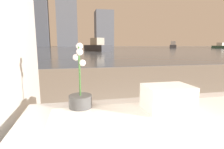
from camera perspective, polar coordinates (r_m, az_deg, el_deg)
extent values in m
cube|color=white|center=(0.95, 30.07, -18.97)|extent=(1.50, 1.10, 0.04)
cylinder|color=#4C4C4C|center=(1.20, -10.24, -8.61)|extent=(0.15, 0.15, 0.08)
cylinder|color=#38662D|center=(1.16, -10.54, 1.01)|extent=(0.01, 0.01, 0.32)
sphere|color=silver|center=(1.16, -10.56, 9.05)|extent=(0.04, 0.04, 0.04)
sphere|color=silver|center=(1.14, -10.51, 7.25)|extent=(0.04, 0.04, 0.04)
sphere|color=silver|center=(1.16, -11.60, 5.51)|extent=(0.04, 0.04, 0.04)
sphere|color=silver|center=(1.15, -9.66, 3.77)|extent=(0.04, 0.04, 0.04)
cube|color=white|center=(1.21, 17.48, -9.94)|extent=(0.30, 0.21, 0.04)
cube|color=white|center=(1.19, 17.58, -8.13)|extent=(0.30, 0.21, 0.04)
cube|color=white|center=(1.18, 17.68, -6.28)|extent=(0.30, 0.21, 0.04)
cube|color=white|center=(1.17, 17.78, -4.40)|extent=(0.30, 0.21, 0.04)
cube|color=slate|center=(62.22, -11.68, 8.54)|extent=(180.00, 110.00, 0.01)
cube|color=#335647|center=(58.25, 31.84, 7.63)|extent=(2.40, 4.53, 0.75)
cube|color=silver|center=(58.25, 31.91, 8.42)|extent=(1.41, 1.81, 0.86)
cube|color=#2D2D33|center=(27.41, -4.84, 8.60)|extent=(3.84, 5.63, 0.94)
cube|color=#B2A893|center=(27.41, -4.87, 10.70)|extent=(2.03, 2.37, 1.07)
cube|color=navy|center=(76.12, -6.52, 9.17)|extent=(1.76, 5.06, 0.88)
cube|color=silver|center=(76.12, -6.53, 9.88)|extent=(1.27, 1.90, 1.01)
cube|color=#4C4C51|center=(61.12, 19.28, 8.67)|extent=(4.63, 5.94, 1.00)
cube|color=silver|center=(61.12, 19.33, 9.67)|extent=(2.33, 2.58, 1.15)
cube|color=#4C515B|center=(122.02, -22.62, 19.68)|extent=(9.28, 8.18, 47.56)
cube|color=slate|center=(119.82, -14.57, 18.53)|extent=(12.69, 6.84, 40.30)
cube|color=slate|center=(120.29, -2.71, 14.59)|extent=(11.38, 12.52, 22.87)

